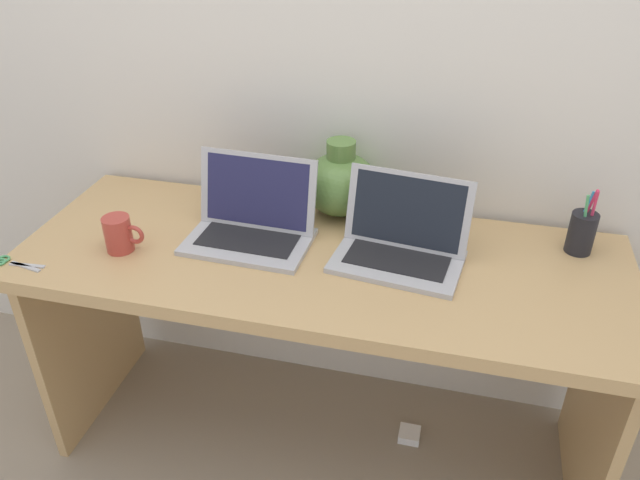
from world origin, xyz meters
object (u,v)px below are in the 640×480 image
laptop_left (253,218)px  pen_cup (582,232)px  laptop_right (402,238)px  scissors (10,263)px  power_brick (409,435)px  coffee_mug (119,234)px  green_vase (340,183)px

laptop_left → pen_cup: (0.90, 0.14, 0.00)m
laptop_right → scissors: size_ratio=2.46×
laptop_left → scissors: laptop_left is taller
power_brick → pen_cup: bearing=16.0°
coffee_mug → power_brick: size_ratio=1.66×
green_vase → scissors: 0.94m
laptop_left → laptop_right: 0.42m
pen_cup → green_vase: bearing=174.9°
coffee_mug → pen_cup: bearing=13.6°
laptop_right → green_vase: (-0.22, 0.21, 0.04)m
green_vase → power_brick: 0.89m
power_brick → laptop_right: bearing=-156.9°
laptop_left → pen_cup: 0.91m
pen_cup → scissors: pen_cup is taller
green_vase → coffee_mug: green_vase is taller
coffee_mug → green_vase: bearing=33.6°
scissors → power_brick: size_ratio=2.11×
laptop_right → scissors: laptop_right is taller
laptop_right → pen_cup: (0.47, 0.15, 0.00)m
laptop_right → power_brick: laptop_right is taller
green_vase → coffee_mug: 0.65m
laptop_right → pen_cup: 0.49m
coffee_mug → pen_cup: size_ratio=0.60×
pen_cup → scissors: (-1.49, -0.43, -0.06)m
pen_cup → laptop_left: bearing=-170.9°
laptop_left → coffee_mug: laptop_left is taller
laptop_right → pen_cup: bearing=17.2°
laptop_left → green_vase: 0.30m
green_vase → power_brick: (0.29, -0.18, -0.82)m
power_brick → laptop_left: bearing=-176.5°
laptop_left → green_vase: bearing=44.5°
coffee_mug → power_brick: 1.15m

